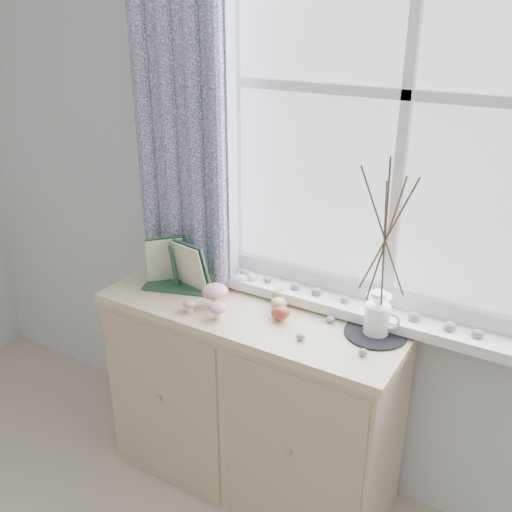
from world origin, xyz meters
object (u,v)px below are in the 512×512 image
(sideboard, at_px, (251,399))
(toadstool_cluster, at_px, (213,297))
(botanical_book, at_px, (172,266))
(twig_pitcher, at_px, (385,233))

(sideboard, distance_m, toadstool_cluster, 0.50)
(botanical_book, height_order, toadstool_cluster, botanical_book)
(toadstool_cluster, xyz_separation_m, twig_pitcher, (0.59, 0.15, 0.33))
(botanical_book, relative_size, toadstool_cluster, 1.76)
(toadstool_cluster, bearing_deg, botanical_book, 169.58)
(toadstool_cluster, bearing_deg, sideboard, 33.49)
(sideboard, distance_m, botanical_book, 0.64)
(sideboard, bearing_deg, botanical_book, -173.86)
(botanical_book, relative_size, twig_pitcher, 0.48)
(sideboard, distance_m, twig_pitcher, 0.94)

